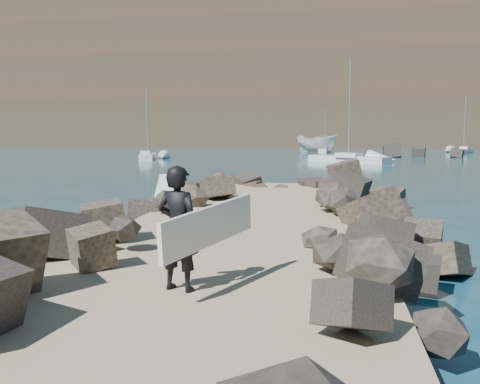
{
  "coord_description": "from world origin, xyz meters",
  "views": [
    {
      "loc": [
        2.0,
        -12.81,
        2.82
      ],
      "look_at": [
        0.0,
        -1.0,
        1.5
      ],
      "focal_mm": 40.0,
      "sensor_mm": 36.0,
      "label": 1
    }
  ],
  "objects_px": {
    "surfboard_resting": "(167,191)",
    "surfer_with_board": "(183,228)",
    "boat_imported": "(317,143)",
    "sailboat_b": "(325,150)"
  },
  "relations": [
    {
      "from": "surfboard_resting",
      "to": "surfer_with_board",
      "type": "relative_size",
      "value": 1.2
    },
    {
      "from": "surfer_with_board",
      "to": "boat_imported",
      "type": "bearing_deg",
      "value": 89.99
    },
    {
      "from": "surfboard_resting",
      "to": "boat_imported",
      "type": "height_order",
      "value": "boat_imported"
    },
    {
      "from": "surfboard_resting",
      "to": "sailboat_b",
      "type": "bearing_deg",
      "value": 72.51
    },
    {
      "from": "surfer_with_board",
      "to": "sailboat_b",
      "type": "xyz_separation_m",
      "value": [
        1.19,
        73.23,
        -1.15
      ]
    },
    {
      "from": "surfboard_resting",
      "to": "surfer_with_board",
      "type": "height_order",
      "value": "surfer_with_board"
    },
    {
      "from": "boat_imported",
      "to": "surfboard_resting",
      "type": "bearing_deg",
      "value": -149.97
    },
    {
      "from": "surfer_with_board",
      "to": "sailboat_b",
      "type": "bearing_deg",
      "value": 89.07
    },
    {
      "from": "surfboard_resting",
      "to": "boat_imported",
      "type": "relative_size",
      "value": 0.36
    },
    {
      "from": "surfboard_resting",
      "to": "sailboat_b",
      "type": "height_order",
      "value": "sailboat_b"
    }
  ]
}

